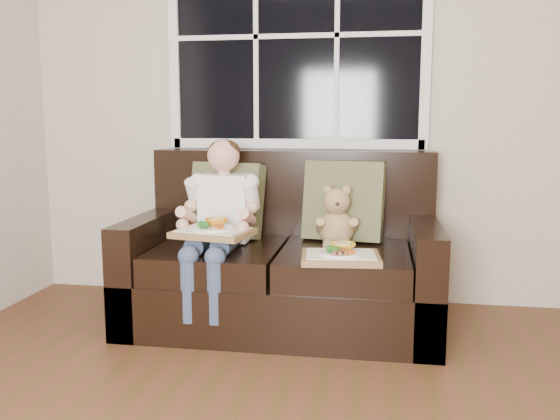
% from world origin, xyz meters
% --- Properties ---
extents(window_back, '(1.62, 0.04, 1.37)m').
position_xyz_m(window_back, '(-0.53, 2.48, 1.65)').
color(window_back, black).
rests_on(window_back, room_walls).
extents(loveseat, '(1.70, 0.92, 0.96)m').
position_xyz_m(loveseat, '(-0.53, 2.02, 0.31)').
color(loveseat, black).
rests_on(loveseat, ground).
extents(pillow_left, '(0.47, 0.29, 0.45)m').
position_xyz_m(pillow_left, '(-0.90, 2.17, 0.67)').
color(pillow_left, '#63653F').
rests_on(pillow_left, loveseat).
extents(pillow_right, '(0.48, 0.27, 0.47)m').
position_xyz_m(pillow_right, '(-0.21, 2.17, 0.68)').
color(pillow_right, '#63653F').
rests_on(pillow_right, loveseat).
extents(child, '(0.40, 0.60, 0.90)m').
position_xyz_m(child, '(-0.87, 1.90, 0.65)').
color(child, white).
rests_on(child, loveseat).
extents(teddy_bear, '(0.22, 0.27, 0.35)m').
position_xyz_m(teddy_bear, '(-0.24, 2.02, 0.59)').
color(teddy_bear, tan).
rests_on(teddy_bear, loveseat).
extents(tray_left, '(0.43, 0.36, 0.09)m').
position_xyz_m(tray_left, '(-0.85, 1.70, 0.57)').
color(tray_left, olive).
rests_on(tray_left, child).
extents(tray_right, '(0.41, 0.33, 0.09)m').
position_xyz_m(tray_right, '(-0.19, 1.65, 0.48)').
color(tray_right, olive).
rests_on(tray_right, loveseat).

